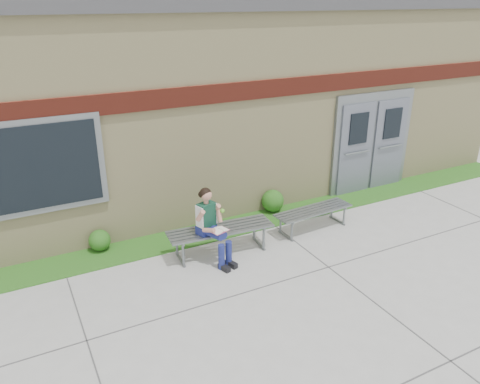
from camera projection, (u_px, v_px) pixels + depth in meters
ground at (296, 299)px, 7.10m from camera, size 80.00×80.00×0.00m
grass_strip at (222, 229)px, 9.22m from camera, size 16.00×0.80×0.02m
school_building at (160, 94)px, 11.19m from camera, size 16.20×6.22×4.20m
bench_left at (220, 234)px, 8.26m from camera, size 1.91×0.68×0.49m
bench_right at (313, 214)px, 9.12m from camera, size 1.65×0.55×0.42m
girl at (212, 224)px, 7.87m from camera, size 0.54×0.79×1.32m
shrub_mid at (100, 240)px, 8.37m from camera, size 0.38×0.38×0.38m
shrub_east at (273, 201)px, 9.89m from camera, size 0.47×0.47×0.47m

